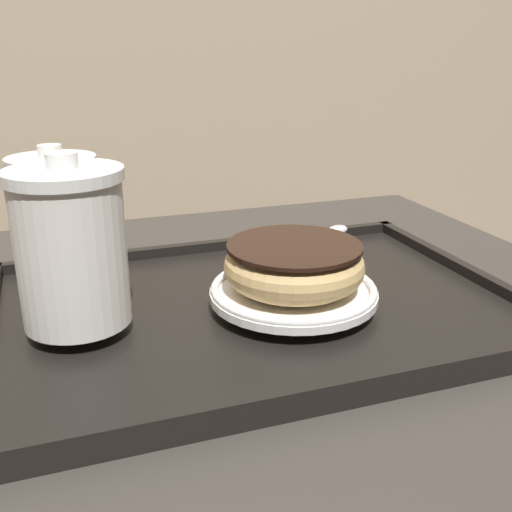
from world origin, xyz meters
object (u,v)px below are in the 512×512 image
(coffee_cup_front, at_px, (71,247))
(donut_chocolate_glazed, at_px, (294,264))
(coffee_cup_rear, at_px, (58,218))
(spoon, at_px, (329,234))

(coffee_cup_front, distance_m, donut_chocolate_glazed, 0.21)
(coffee_cup_front, relative_size, coffee_cup_rear, 1.08)
(donut_chocolate_glazed, xyz_separation_m, spoon, (0.12, 0.16, -0.03))
(donut_chocolate_glazed, relative_size, spoon, 1.06)
(coffee_cup_rear, height_order, donut_chocolate_glazed, coffee_cup_rear)
(spoon, bearing_deg, coffee_cup_rear, 155.19)
(coffee_cup_front, bearing_deg, coffee_cup_rear, 93.98)
(coffee_cup_rear, bearing_deg, donut_chocolate_glazed, -31.77)
(coffee_cup_rear, relative_size, spoon, 1.09)
(coffee_cup_rear, distance_m, spoon, 0.34)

